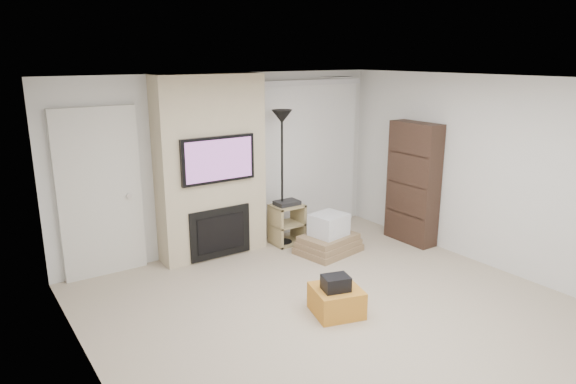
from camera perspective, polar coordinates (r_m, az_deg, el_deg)
floor at (r=5.68m, az=7.05°, el=-13.94°), size 5.00×5.50×0.00m
ceiling at (r=4.98m, az=7.99°, el=12.14°), size 5.00×5.50×0.00m
wall_back at (r=7.40m, az=-6.79°, el=3.32°), size 5.00×0.00×2.50m
wall_left at (r=4.06m, az=-20.16°, el=-7.43°), size 0.00×5.50×2.50m
wall_right at (r=7.06m, az=22.85°, el=1.66°), size 0.00×5.50×2.50m
hvac_vent at (r=5.84m, az=5.59°, el=12.59°), size 0.35×0.18×0.01m
ottoman at (r=5.73m, az=5.40°, el=-11.92°), size 0.62×0.62×0.30m
black_bag at (r=5.58m, az=5.33°, el=-10.04°), size 0.33×0.29×0.16m
fireplace_wall at (r=7.07m, az=-8.50°, el=2.58°), size 1.50×0.47×2.50m
entry_door at (r=6.79m, az=-20.14°, el=-0.26°), size 1.02×0.11×2.14m
vertical_blinds at (r=8.08m, az=2.22°, el=4.57°), size 1.98×0.10×2.37m
floor_lamp at (r=7.32m, az=-0.67°, el=5.82°), size 0.30×0.30×1.99m
av_stand at (r=7.63m, az=-0.11°, el=-3.26°), size 0.45×0.38×0.66m
box_stack at (r=7.35m, az=4.53°, el=-5.10°), size 0.94×0.78×0.57m
bookshelf at (r=7.80m, az=13.74°, el=0.96°), size 0.30×0.80×1.80m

